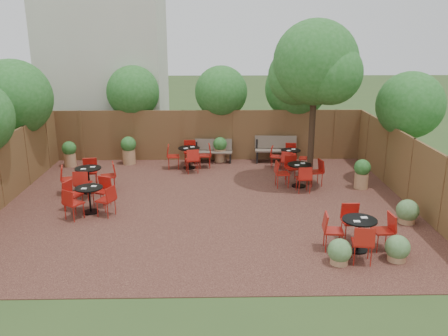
{
  "coord_description": "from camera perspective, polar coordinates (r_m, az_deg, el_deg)",
  "views": [
    {
      "loc": [
        0.21,
        -13.01,
        5.04
      ],
      "look_at": [
        0.5,
        0.5,
        1.0
      ],
      "focal_mm": 37.47,
      "sensor_mm": 36.0,
      "label": 1
    }
  ],
  "objects": [
    {
      "name": "park_bench_left",
      "position": [
        18.21,
        -1.29,
        2.15
      ],
      "size": [
        1.47,
        0.55,
        0.9
      ],
      "rotation": [
        0.0,
        0.0,
        -0.06
      ],
      "color": "brown",
      "rests_on": "courtyard_paving"
    },
    {
      "name": "courtyard_tree",
      "position": [
        15.21,
        11.04,
        11.91
      ],
      "size": [
        2.81,
        2.71,
        5.35
      ],
      "rotation": [
        0.0,
        0.0,
        -0.09
      ],
      "color": "black",
      "rests_on": "courtyard_paving"
    },
    {
      "name": "planters",
      "position": [
        17.35,
        -4.79,
        1.63
      ],
      "size": [
        10.79,
        3.85,
        1.07
      ],
      "color": "#A87B54",
      "rests_on": "courtyard_paving"
    },
    {
      "name": "ground",
      "position": [
        13.95,
        -2.03,
        -4.54
      ],
      "size": [
        80.0,
        80.0,
        0.0
      ],
      "primitive_type": "plane",
      "color": "#354F23",
      "rests_on": "ground"
    },
    {
      "name": "fence_left",
      "position": [
        14.97,
        -25.7,
        -0.7
      ],
      "size": [
        0.08,
        10.0,
        2.0
      ],
      "primitive_type": "cube",
      "color": "brown",
      "rests_on": "ground"
    },
    {
      "name": "neighbour_building",
      "position": [
        21.55,
        -14.26,
        13.4
      ],
      "size": [
        5.0,
        4.0,
        8.0
      ],
      "primitive_type": "cube",
      "color": "beige",
      "rests_on": "ground"
    },
    {
      "name": "overhang_foliage",
      "position": [
        16.43,
        -7.96,
        8.26
      ],
      "size": [
        15.6,
        10.48,
        2.61
      ],
      "color": "#236320",
      "rests_on": "ground"
    },
    {
      "name": "low_shrubs",
      "position": [
        12.0,
        19.22,
        -7.53
      ],
      "size": [
        2.97,
        2.8,
        0.65
      ],
      "color": "#A87B54",
      "rests_on": "courtyard_paving"
    },
    {
      "name": "bistro_tables",
      "position": [
        14.75,
        -1.34,
        -1.41
      ],
      "size": [
        9.01,
        8.51,
        0.93
      ],
      "color": "black",
      "rests_on": "courtyard_paving"
    },
    {
      "name": "courtyard_paving",
      "position": [
        13.95,
        -2.03,
        -4.5
      ],
      "size": [
        12.0,
        10.0,
        0.02
      ],
      "primitive_type": "cube",
      "color": "#341915",
      "rests_on": "ground"
    },
    {
      "name": "fence_right",
      "position": [
        14.8,
        21.84,
        -0.42
      ],
      "size": [
        0.08,
        10.0,
        2.0
      ],
      "primitive_type": "cube",
      "color": "brown",
      "rests_on": "ground"
    },
    {
      "name": "park_bench_right",
      "position": [
        18.36,
        6.34,
        2.35
      ],
      "size": [
        1.65,
        0.61,
        1.01
      ],
      "rotation": [
        0.0,
        0.0,
        -0.05
      ],
      "color": "brown",
      "rests_on": "courtyard_paving"
    },
    {
      "name": "fence_back",
      "position": [
        18.46,
        -1.87,
        4.0
      ],
      "size": [
        12.0,
        0.08,
        2.0
      ],
      "primitive_type": "cube",
      "color": "brown",
      "rests_on": "ground"
    }
  ]
}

